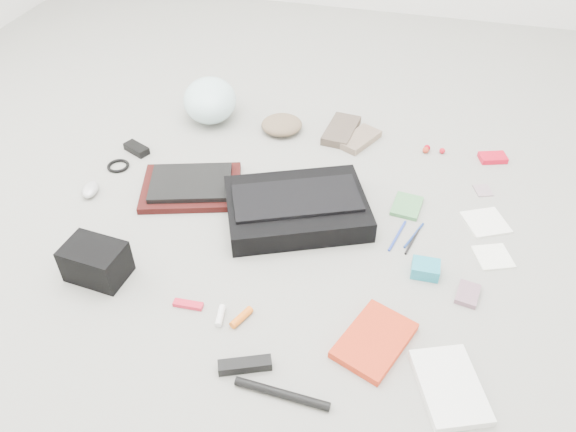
% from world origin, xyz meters
% --- Properties ---
extents(ground_plane, '(4.00, 4.00, 0.00)m').
position_xyz_m(ground_plane, '(0.00, 0.00, 0.00)').
color(ground_plane, gray).
extents(messenger_bag, '(0.57, 0.50, 0.08)m').
position_xyz_m(messenger_bag, '(0.02, 0.06, 0.04)').
color(messenger_bag, black).
rests_on(messenger_bag, ground_plane).
extents(bag_flap, '(0.47, 0.35, 0.01)m').
position_xyz_m(bag_flap, '(0.02, 0.06, 0.08)').
color(bag_flap, black).
rests_on(bag_flap, messenger_bag).
extents(laptop_sleeve, '(0.42, 0.36, 0.02)m').
position_xyz_m(laptop_sleeve, '(-0.40, 0.11, 0.01)').
color(laptop_sleeve, '#350D0B').
rests_on(laptop_sleeve, ground_plane).
extents(laptop, '(0.34, 0.29, 0.02)m').
position_xyz_m(laptop, '(-0.40, 0.11, 0.03)').
color(laptop, black).
rests_on(laptop, laptop_sleeve).
extents(bike_helmet, '(0.31, 0.34, 0.17)m').
position_xyz_m(bike_helmet, '(-0.50, 0.60, 0.08)').
color(bike_helmet, '#C9F2F3').
rests_on(bike_helmet, ground_plane).
extents(beanie, '(0.22, 0.22, 0.06)m').
position_xyz_m(beanie, '(-0.18, 0.58, 0.03)').
color(beanie, brown).
rests_on(beanie, ground_plane).
extents(mitten_left, '(0.13, 0.23, 0.03)m').
position_xyz_m(mitten_left, '(0.07, 0.62, 0.02)').
color(mitten_left, brown).
rests_on(mitten_left, ground_plane).
extents(mitten_right, '(0.17, 0.21, 0.03)m').
position_xyz_m(mitten_right, '(0.15, 0.58, 0.01)').
color(mitten_right, '#7A6653').
rests_on(mitten_right, ground_plane).
extents(power_brick, '(0.12, 0.09, 0.03)m').
position_xyz_m(power_brick, '(-0.70, 0.28, 0.01)').
color(power_brick, black).
rests_on(power_brick, ground_plane).
extents(cable_coil, '(0.11, 0.11, 0.01)m').
position_xyz_m(cable_coil, '(-0.72, 0.17, 0.01)').
color(cable_coil, black).
rests_on(cable_coil, ground_plane).
extents(mouse, '(0.08, 0.10, 0.04)m').
position_xyz_m(mouse, '(-0.74, -0.01, 0.02)').
color(mouse, '#ADADAD').
rests_on(mouse, ground_plane).
extents(camera_bag, '(0.19, 0.14, 0.12)m').
position_xyz_m(camera_bag, '(-0.51, -0.36, 0.06)').
color(camera_bag, black).
rests_on(camera_bag, ground_plane).
extents(multitool, '(0.09, 0.03, 0.01)m').
position_xyz_m(multitool, '(-0.20, -0.41, 0.01)').
color(multitool, red).
rests_on(multitool, ground_plane).
extents(toiletry_tube_white, '(0.03, 0.07, 0.02)m').
position_xyz_m(toiletry_tube_white, '(-0.09, -0.43, 0.01)').
color(toiletry_tube_white, white).
rests_on(toiletry_tube_white, ground_plane).
extents(toiletry_tube_orange, '(0.05, 0.08, 0.02)m').
position_xyz_m(toiletry_tube_orange, '(-0.03, -0.42, 0.01)').
color(toiletry_tube_orange, orange).
rests_on(toiletry_tube_orange, ground_plane).
extents(u_lock, '(0.15, 0.09, 0.03)m').
position_xyz_m(u_lock, '(0.03, -0.57, 0.01)').
color(u_lock, black).
rests_on(u_lock, ground_plane).
extents(bike_pump, '(0.25, 0.04, 0.02)m').
position_xyz_m(bike_pump, '(0.15, -0.63, 0.01)').
color(bike_pump, black).
rests_on(bike_pump, ground_plane).
extents(book_red, '(0.23, 0.27, 0.02)m').
position_xyz_m(book_red, '(0.35, -0.40, 0.01)').
color(book_red, red).
rests_on(book_red, ground_plane).
extents(book_white, '(0.23, 0.27, 0.02)m').
position_xyz_m(book_white, '(0.56, -0.50, 0.01)').
color(book_white, silver).
rests_on(book_white, ground_plane).
extents(notepad, '(0.11, 0.14, 0.01)m').
position_xyz_m(notepad, '(0.38, 0.21, 0.01)').
color(notepad, '#458249').
rests_on(notepad, ground_plane).
extents(pen_blue, '(0.05, 0.16, 0.01)m').
position_xyz_m(pen_blue, '(0.37, 0.05, 0.00)').
color(pen_blue, '#21379D').
rests_on(pen_blue, ground_plane).
extents(pen_black, '(0.04, 0.14, 0.01)m').
position_xyz_m(pen_black, '(0.42, 0.04, 0.00)').
color(pen_black, black).
rests_on(pen_black, ground_plane).
extents(pen_navy, '(0.06, 0.14, 0.01)m').
position_xyz_m(pen_navy, '(0.42, 0.06, 0.00)').
color(pen_navy, navy).
rests_on(pen_navy, ground_plane).
extents(accordion_wallet, '(0.09, 0.07, 0.04)m').
position_xyz_m(accordion_wallet, '(0.47, -0.10, 0.02)').
color(accordion_wallet, teal).
rests_on(accordion_wallet, ground_plane).
extents(card_deck, '(0.08, 0.10, 0.02)m').
position_xyz_m(card_deck, '(0.60, -0.16, 0.01)').
color(card_deck, gray).
rests_on(card_deck, ground_plane).
extents(napkin_top, '(0.18, 0.18, 0.01)m').
position_xyz_m(napkin_top, '(0.65, 0.19, 0.00)').
color(napkin_top, white).
rests_on(napkin_top, ground_plane).
extents(napkin_bottom, '(0.14, 0.14, 0.01)m').
position_xyz_m(napkin_bottom, '(0.68, 0.03, 0.00)').
color(napkin_bottom, white).
rests_on(napkin_bottom, ground_plane).
extents(lollipop_a, '(0.03, 0.03, 0.03)m').
position_xyz_m(lollipop_a, '(0.42, 0.57, 0.01)').
color(lollipop_a, '#AD301D').
rests_on(lollipop_a, ground_plane).
extents(lollipop_b, '(0.03, 0.03, 0.03)m').
position_xyz_m(lollipop_b, '(0.42, 0.59, 0.01)').
color(lollipop_b, '#B60015').
rests_on(lollipop_b, ground_plane).
extents(lollipop_c, '(0.03, 0.03, 0.02)m').
position_xyz_m(lollipop_c, '(0.48, 0.58, 0.01)').
color(lollipop_c, red).
rests_on(lollipop_c, ground_plane).
extents(altoids_tin, '(0.12, 0.09, 0.02)m').
position_xyz_m(altoids_tin, '(0.68, 0.59, 0.01)').
color(altoids_tin, red).
rests_on(altoids_tin, ground_plane).
extents(stamp_sheet, '(0.08, 0.08, 0.00)m').
position_xyz_m(stamp_sheet, '(0.64, 0.37, 0.00)').
color(stamp_sheet, '#A1858F').
rests_on(stamp_sheet, ground_plane).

